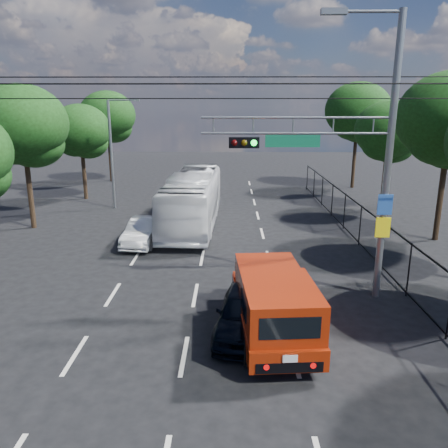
{
  "coord_description": "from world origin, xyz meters",
  "views": [
    {
      "loc": [
        1.23,
        -6.57,
        6.58
      ],
      "look_at": [
        1.05,
        7.5,
        2.8
      ],
      "focal_mm": 35.0,
      "sensor_mm": 36.0,
      "label": 1
    }
  ],
  "objects_px": {
    "red_pickup": "(273,302)",
    "white_van": "(144,231)",
    "signal_mast": "(353,149)",
    "navy_hatchback": "(245,311)",
    "white_bus": "(193,199)"
  },
  "relations": [
    {
      "from": "red_pickup",
      "to": "white_van",
      "type": "relative_size",
      "value": 1.43
    },
    {
      "from": "signal_mast",
      "to": "red_pickup",
      "type": "height_order",
      "value": "signal_mast"
    },
    {
      "from": "white_van",
      "to": "navy_hatchback",
      "type": "bearing_deg",
      "value": -56.14
    },
    {
      "from": "white_van",
      "to": "white_bus",
      "type": "bearing_deg",
      "value": 65.26
    },
    {
      "from": "red_pickup",
      "to": "navy_hatchback",
      "type": "height_order",
      "value": "red_pickup"
    },
    {
      "from": "signal_mast",
      "to": "white_bus",
      "type": "distance_m",
      "value": 12.14
    },
    {
      "from": "navy_hatchback",
      "to": "white_van",
      "type": "height_order",
      "value": "navy_hatchback"
    },
    {
      "from": "signal_mast",
      "to": "white_bus",
      "type": "height_order",
      "value": "signal_mast"
    },
    {
      "from": "red_pickup",
      "to": "navy_hatchback",
      "type": "relative_size",
      "value": 1.41
    },
    {
      "from": "white_bus",
      "to": "white_van",
      "type": "relative_size",
      "value": 2.79
    },
    {
      "from": "red_pickup",
      "to": "white_van",
      "type": "distance_m",
      "value": 10.51
    },
    {
      "from": "red_pickup",
      "to": "white_van",
      "type": "height_order",
      "value": "red_pickup"
    },
    {
      "from": "red_pickup",
      "to": "white_van",
      "type": "bearing_deg",
      "value": 121.61
    },
    {
      "from": "red_pickup",
      "to": "navy_hatchback",
      "type": "xyz_separation_m",
      "value": [
        -0.81,
        0.21,
        -0.4
      ]
    },
    {
      "from": "signal_mast",
      "to": "navy_hatchback",
      "type": "height_order",
      "value": "signal_mast"
    }
  ]
}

